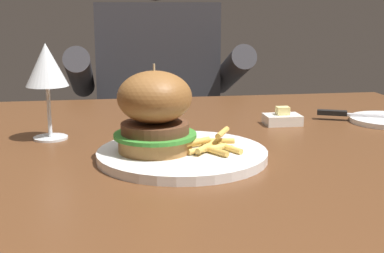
{
  "coord_description": "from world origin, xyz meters",
  "views": [
    {
      "loc": [
        -0.14,
        -0.88,
        0.97
      ],
      "look_at": [
        -0.02,
        -0.06,
        0.78
      ],
      "focal_mm": 50.0,
      "sensor_mm": 36.0,
      "label": 1
    }
  ],
  "objects_px": {
    "burger_sandwich": "(155,111)",
    "diner_person": "(156,138)",
    "butter_dish": "(282,119)",
    "wine_glass": "(46,68)",
    "main_plate": "(182,155)",
    "table_knife": "(361,115)"
  },
  "relations": [
    {
      "from": "main_plate",
      "to": "butter_dish",
      "type": "relative_size",
      "value": 3.71
    },
    {
      "from": "wine_glass",
      "to": "table_knife",
      "type": "xyz_separation_m",
      "value": [
        0.61,
        0.05,
        -0.11
      ]
    },
    {
      "from": "table_knife",
      "to": "butter_dish",
      "type": "relative_size",
      "value": 2.88
    },
    {
      "from": "butter_dish",
      "to": "diner_person",
      "type": "bearing_deg",
      "value": 107.55
    },
    {
      "from": "diner_person",
      "to": "table_knife",
      "type": "bearing_deg",
      "value": -59.5
    },
    {
      "from": "main_plate",
      "to": "diner_person",
      "type": "bearing_deg",
      "value": 87.85
    },
    {
      "from": "butter_dish",
      "to": "burger_sandwich",
      "type": "bearing_deg",
      "value": -142.59
    },
    {
      "from": "main_plate",
      "to": "burger_sandwich",
      "type": "relative_size",
      "value": 1.97
    },
    {
      "from": "butter_dish",
      "to": "diner_person",
      "type": "height_order",
      "value": "diner_person"
    },
    {
      "from": "main_plate",
      "to": "table_knife",
      "type": "relative_size",
      "value": 1.29
    },
    {
      "from": "burger_sandwich",
      "to": "butter_dish",
      "type": "relative_size",
      "value": 1.88
    },
    {
      "from": "burger_sandwich",
      "to": "diner_person",
      "type": "height_order",
      "value": "diner_person"
    },
    {
      "from": "wine_glass",
      "to": "butter_dish",
      "type": "xyz_separation_m",
      "value": [
        0.44,
        0.05,
        -0.12
      ]
    },
    {
      "from": "wine_glass",
      "to": "main_plate",
      "type": "bearing_deg",
      "value": -37.03
    },
    {
      "from": "burger_sandwich",
      "to": "butter_dish",
      "type": "bearing_deg",
      "value": 37.41
    },
    {
      "from": "table_knife",
      "to": "butter_dish",
      "type": "xyz_separation_m",
      "value": [
        -0.17,
        -0.0,
        -0.0
      ]
    },
    {
      "from": "table_knife",
      "to": "burger_sandwich",
      "type": "bearing_deg",
      "value": -154.27
    },
    {
      "from": "main_plate",
      "to": "diner_person",
      "type": "relative_size",
      "value": 0.22
    },
    {
      "from": "main_plate",
      "to": "butter_dish",
      "type": "distance_m",
      "value": 0.31
    },
    {
      "from": "wine_glass",
      "to": "diner_person",
      "type": "xyz_separation_m",
      "value": [
        0.25,
        0.68,
        -0.3
      ]
    },
    {
      "from": "main_plate",
      "to": "burger_sandwich",
      "type": "distance_m",
      "value": 0.08
    },
    {
      "from": "butter_dish",
      "to": "wine_glass",
      "type": "bearing_deg",
      "value": -173.68
    }
  ]
}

